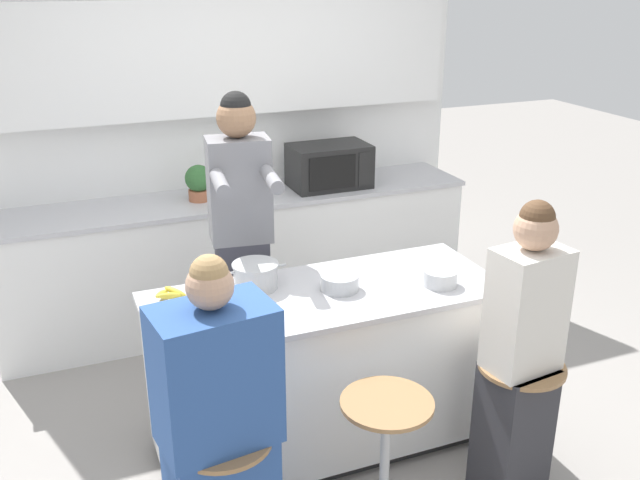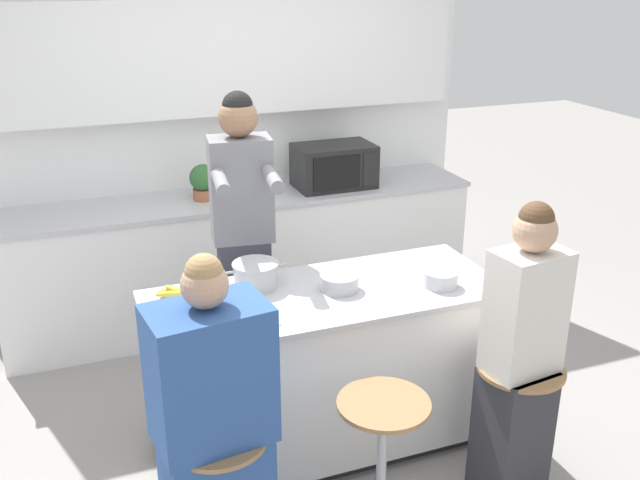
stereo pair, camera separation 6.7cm
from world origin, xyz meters
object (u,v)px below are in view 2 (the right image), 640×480
Objects in this scene: kitchen_island at (325,369)px; person_seated_near at (519,367)px; person_wrapped_blanket at (214,437)px; coffee_cup_near at (262,315)px; bar_stool_rightmost at (515,421)px; potted_plant at (203,181)px; fruit_bowl at (339,282)px; microwave at (334,166)px; cooking_pot at (256,275)px; bar_stool_center at (382,459)px; person_cooking at (244,251)px; banana_bunch at (169,292)px.

person_seated_near is at bearing -43.92° from kitchen_island.
coffee_cup_near is at bearing 46.16° from person_wrapped_blanket.
kitchen_island reaches higher than bar_stool_rightmost.
coffee_cup_near is at bearing -94.05° from potted_plant.
person_wrapped_blanket is at bearing -126.66° from coffee_cup_near.
microwave reaches higher than fruit_bowl.
cooking_pot is (-0.99, 0.84, 0.26)m from person_seated_near.
kitchen_island is at bearing 137.24° from bar_stool_rightmost.
person_wrapped_blanket is at bearing 178.49° from bar_stool_center.
person_cooking is 16.31× the size of coffee_cup_near.
bar_stool_rightmost is 2.15× the size of cooking_pot.
bar_stool_rightmost is 4.01× the size of banana_bunch.
person_wrapped_blanket reaches higher than fruit_bowl.
coffee_cup_near is (0.33, 0.45, 0.25)m from person_wrapped_blanket.
cooking_pot is at bearing 140.50° from bar_stool_rightmost.
bar_stool_rightmost is at bearing -39.50° from cooking_pot.
fruit_bowl is (0.38, -0.17, -0.03)m from cooking_pot.
kitchen_island is 0.69m from bar_stool_center.
banana_bunch is at bearing -136.39° from microwave.
person_cooking is 1.59m from person_seated_near.
person_wrapped_blanket is at bearing 172.92° from person_seated_near.
banana_bunch is at bearing 163.47° from kitchen_island.
person_seated_near is 13.45× the size of coffee_cup_near.
person_cooking reaches higher than bar_stool_center.
banana_bunch is (-0.01, 0.88, 0.23)m from person_wrapped_blanket.
person_cooking reaches higher than banana_bunch.
person_wrapped_blanket reaches higher than bar_stool_rightmost.
microwave reaches higher than potted_plant.
kitchen_island is at bearing -80.72° from potted_plant.
bar_stool_rightmost is at bearing -88.96° from microwave.
bar_stool_center is at bearing -96.32° from fruit_bowl.
bar_stool_rightmost is 0.38× the size of person_cooking.
bar_stool_rightmost is 0.47× the size of person_wrapped_blanket.
person_seated_near is at bearing -7.18° from person_wrapped_blanket.
bar_stool_center is at bearing -8.69° from person_wrapped_blanket.
fruit_bowl is 1.73× the size of coffee_cup_near.
bar_stool_rightmost is at bearing -6.84° from person_wrapped_blanket.
bar_stool_rightmost is at bearing -31.24° from banana_bunch.
person_cooking is at bearing 82.96° from cooking_pot.
bar_stool_center is 2.15× the size of cooking_pot.
potted_plant is (0.47, 1.37, 0.13)m from banana_bunch.
person_seated_near is 1.19m from coffee_cup_near.
cooking_pot is at bearing -125.37° from microwave.
person_cooking is at bearing 118.62° from fruit_bowl.
potted_plant is at bearing 113.38° from bar_stool_rightmost.
fruit_bowl is at bearing 83.68° from bar_stool_center.
bar_stool_rightmost is 2.31m from microwave.
person_seated_near is at bearing -67.11° from potted_plant.
microwave is at bearing 59.09° from coffee_cup_near.
fruit_bowl reaches higher than banana_bunch.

